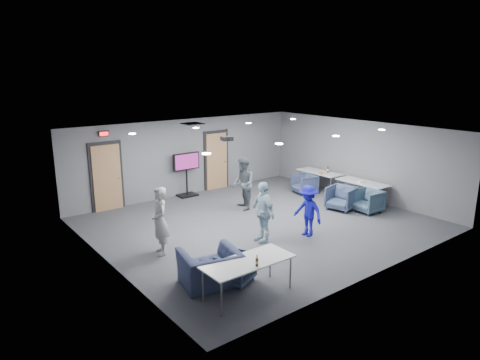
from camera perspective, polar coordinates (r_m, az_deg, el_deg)
floor at (r=12.56m, az=2.70°, el=-5.78°), size 9.00×9.00×0.00m
ceiling at (r=11.91m, az=2.85°, el=6.52°), size 9.00×9.00×0.00m
wall_back at (r=15.35m, az=-6.97°, el=3.07°), size 9.00×0.02×2.70m
wall_front at (r=9.61m, az=18.48°, el=-4.38°), size 9.00×0.02×2.70m
wall_left at (r=9.96m, az=-17.39°, el=-3.65°), size 0.02×8.00×2.70m
wall_right at (r=15.41m, az=15.63°, el=2.68°), size 0.02×8.00×2.70m
door_left at (r=14.11m, az=-17.33°, el=0.36°), size 1.06×0.17×2.24m
door_right at (r=16.00m, az=-3.17°, el=2.58°), size 1.06×0.17×2.24m
exit_sign at (r=13.84m, az=-17.72°, el=5.90°), size 0.32×0.08×0.16m
hvac_diffuser at (r=13.88m, az=-6.35°, el=7.48°), size 0.60×0.60×0.03m
downlights at (r=11.91m, az=2.85°, el=6.45°), size 6.18×3.78×0.02m
person_a at (r=10.43m, az=-10.61°, el=-5.42°), size 0.53×0.68×1.66m
person_b at (r=13.56m, az=0.43°, el=-0.49°), size 0.89×1.00×1.70m
person_c at (r=11.04m, az=3.09°, el=-4.25°), size 0.53×0.99×1.60m
person_d at (r=11.56m, az=9.05°, el=-4.08°), size 0.57×0.93×1.39m
chair_right_a at (r=15.69m, az=8.58°, el=-0.50°), size 0.92×0.90×0.70m
chair_right_b at (r=14.05m, az=13.37°, el=-2.35°), size 1.00×0.98×0.76m
chair_right_c at (r=14.01m, az=16.68°, el=-2.70°), size 0.85×0.83×0.72m
chair_front_a at (r=9.13m, az=-0.66°, el=-11.60°), size 0.89×0.90×0.63m
chair_front_b at (r=8.98m, az=-4.03°, el=-11.68°), size 1.36×1.24×0.76m
table_right_a at (r=15.99m, az=10.57°, el=0.93°), size 0.71×1.70×0.73m
table_right_b at (r=14.84m, az=16.02°, el=-0.42°), size 0.73×1.74×0.73m
table_front_left at (r=8.47m, az=1.09°, el=-10.99°), size 1.87×0.79×0.73m
bottle_front at (r=8.21m, az=2.27°, el=-10.85°), size 0.06×0.06×0.23m
bottle_right at (r=15.89m, az=11.63°, el=1.37°), size 0.08×0.08×0.29m
snack_box at (r=15.67m, az=10.65°, el=0.91°), size 0.21×0.17×0.04m
wrapper at (r=14.77m, az=15.90°, el=-0.19°), size 0.24×0.19×0.05m
tv_stand at (r=15.13m, az=-7.13°, el=1.09°), size 1.02×0.48×1.56m
projector at (r=12.57m, az=-1.76°, el=5.58°), size 0.37×0.34×0.35m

